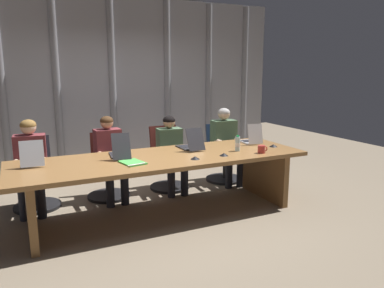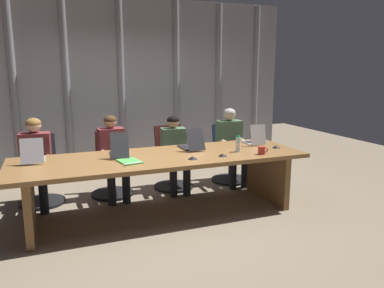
{
  "view_description": "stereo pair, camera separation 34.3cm",
  "coord_description": "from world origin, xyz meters",
  "px_view_note": "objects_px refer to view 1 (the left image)",
  "views": [
    {
      "loc": [
        -1.6,
        -4.15,
        1.81
      ],
      "look_at": [
        0.43,
        0.09,
        0.86
      ],
      "focal_mm": 34.88,
      "sensor_mm": 36.0,
      "label": 1
    },
    {
      "loc": [
        -1.29,
        -4.29,
        1.81
      ],
      "look_at": [
        0.43,
        0.09,
        0.86
      ],
      "focal_mm": 34.88,
      "sensor_mm": 36.0,
      "label": 2
    }
  ],
  "objects_px": {
    "office_chair_center": "(168,165)",
    "spiral_notepad": "(133,163)",
    "water_bottle_primary": "(238,144)",
    "person_right_mid": "(226,141)",
    "conference_mic_left_side": "(273,146)",
    "office_chair_left_end": "(36,181)",
    "laptop_left_mid": "(120,152)",
    "laptop_center": "(190,145)",
    "laptop_left_end": "(32,160)",
    "office_chair_left_mid": "(108,173)",
    "person_left_mid": "(110,154)",
    "conference_mic_middle": "(224,154)",
    "person_left_end": "(31,160)",
    "laptop_right_mid": "(251,139)",
    "coffee_mug_near": "(262,149)",
    "person_center": "(171,149)",
    "conference_mic_right_side": "(195,158)",
    "office_chair_right_mid": "(223,159)"
  },
  "relations": [
    {
      "from": "office_chair_left_mid",
      "to": "conference_mic_right_side",
      "type": "bearing_deg",
      "value": 38.83
    },
    {
      "from": "office_chair_left_mid",
      "to": "conference_mic_left_side",
      "type": "bearing_deg",
      "value": 69.88
    },
    {
      "from": "office_chair_left_end",
      "to": "laptop_center",
      "type": "bearing_deg",
      "value": 69.62
    },
    {
      "from": "water_bottle_primary",
      "to": "conference_mic_left_side",
      "type": "relative_size",
      "value": 1.9
    },
    {
      "from": "spiral_notepad",
      "to": "office_chair_left_mid",
      "type": "bearing_deg",
      "value": 79.26
    },
    {
      "from": "laptop_left_end",
      "to": "laptop_center",
      "type": "relative_size",
      "value": 0.88
    },
    {
      "from": "office_chair_left_mid",
      "to": "spiral_notepad",
      "type": "relative_size",
      "value": 2.65
    },
    {
      "from": "person_center",
      "to": "conference_mic_middle",
      "type": "relative_size",
      "value": 10.21
    },
    {
      "from": "person_right_mid",
      "to": "conference_mic_left_side",
      "type": "distance_m",
      "value": 1.0
    },
    {
      "from": "laptop_right_mid",
      "to": "person_right_mid",
      "type": "bearing_deg",
      "value": 9.81
    },
    {
      "from": "office_chair_left_end",
      "to": "office_chair_center",
      "type": "bearing_deg",
      "value": 91.59
    },
    {
      "from": "office_chair_center",
      "to": "conference_mic_middle",
      "type": "bearing_deg",
      "value": 7.59
    },
    {
      "from": "person_left_end",
      "to": "spiral_notepad",
      "type": "xyz_separation_m",
      "value": [
        1.03,
        -1.03,
        0.09
      ]
    },
    {
      "from": "office_chair_left_end",
      "to": "conference_mic_right_side",
      "type": "bearing_deg",
      "value": 54.03
    },
    {
      "from": "spiral_notepad",
      "to": "water_bottle_primary",
      "type": "bearing_deg",
      "value": -10.65
    },
    {
      "from": "laptop_left_end",
      "to": "conference_mic_left_side",
      "type": "relative_size",
      "value": 3.64
    },
    {
      "from": "office_chair_left_end",
      "to": "conference_mic_left_side",
      "type": "bearing_deg",
      "value": 70.76
    },
    {
      "from": "laptop_center",
      "to": "spiral_notepad",
      "type": "xyz_separation_m",
      "value": [
        -0.92,
        -0.41,
        -0.05
      ]
    },
    {
      "from": "laptop_left_end",
      "to": "conference_mic_middle",
      "type": "height_order",
      "value": "laptop_left_end"
    },
    {
      "from": "laptop_right_mid",
      "to": "coffee_mug_near",
      "type": "relative_size",
      "value": 2.75
    },
    {
      "from": "person_left_end",
      "to": "coffee_mug_near",
      "type": "relative_size",
      "value": 8.5
    },
    {
      "from": "person_right_mid",
      "to": "conference_mic_middle",
      "type": "relative_size",
      "value": 10.88
    },
    {
      "from": "laptop_right_mid",
      "to": "office_chair_left_end",
      "type": "relative_size",
      "value": 0.41
    },
    {
      "from": "office_chair_center",
      "to": "person_left_end",
      "type": "bearing_deg",
      "value": -87.1
    },
    {
      "from": "office_chair_right_mid",
      "to": "laptop_center",
      "type": "bearing_deg",
      "value": -49.09
    },
    {
      "from": "water_bottle_primary",
      "to": "coffee_mug_near",
      "type": "relative_size",
      "value": 1.51
    },
    {
      "from": "office_chair_left_end",
      "to": "coffee_mug_near",
      "type": "height_order",
      "value": "office_chair_left_end"
    },
    {
      "from": "water_bottle_primary",
      "to": "person_right_mid",
      "type": "bearing_deg",
      "value": 67.07
    },
    {
      "from": "person_right_mid",
      "to": "coffee_mug_near",
      "type": "relative_size",
      "value": 8.6
    },
    {
      "from": "laptop_left_end",
      "to": "spiral_notepad",
      "type": "height_order",
      "value": "laptop_left_end"
    },
    {
      "from": "person_left_end",
      "to": "conference_mic_left_side",
      "type": "xyz_separation_m",
      "value": [
        3.03,
        -0.98,
        0.1
      ]
    },
    {
      "from": "office_chair_center",
      "to": "spiral_notepad",
      "type": "xyz_separation_m",
      "value": [
        -0.91,
        -1.18,
        0.41
      ]
    },
    {
      "from": "laptop_left_mid",
      "to": "conference_mic_left_side",
      "type": "relative_size",
      "value": 4.53
    },
    {
      "from": "laptop_right_mid",
      "to": "office_chair_center",
      "type": "distance_m",
      "value": 1.33
    },
    {
      "from": "office_chair_right_mid",
      "to": "spiral_notepad",
      "type": "bearing_deg",
      "value": -55.47
    },
    {
      "from": "laptop_left_mid",
      "to": "water_bottle_primary",
      "type": "bearing_deg",
      "value": -95.88
    },
    {
      "from": "laptop_left_end",
      "to": "conference_mic_middle",
      "type": "xyz_separation_m",
      "value": [
        2.14,
        -0.55,
        -0.04
      ]
    },
    {
      "from": "water_bottle_primary",
      "to": "person_left_end",
      "type": "bearing_deg",
      "value": 157.91
    },
    {
      "from": "office_chair_center",
      "to": "person_left_mid",
      "type": "xyz_separation_m",
      "value": [
        -0.92,
        -0.16,
        0.3
      ]
    },
    {
      "from": "laptop_left_mid",
      "to": "laptop_center",
      "type": "relative_size",
      "value": 1.1
    },
    {
      "from": "water_bottle_primary",
      "to": "coffee_mug_near",
      "type": "distance_m",
      "value": 0.32
    },
    {
      "from": "person_center",
      "to": "laptop_left_mid",
      "type": "bearing_deg",
      "value": -51.37
    },
    {
      "from": "laptop_center",
      "to": "person_left_end",
      "type": "height_order",
      "value": "person_left_end"
    },
    {
      "from": "laptop_center",
      "to": "office_chair_left_mid",
      "type": "xyz_separation_m",
      "value": [
        -0.95,
        0.76,
        -0.47
      ]
    },
    {
      "from": "person_right_mid",
      "to": "conference_mic_middle",
      "type": "distance_m",
      "value": 1.36
    },
    {
      "from": "laptop_left_end",
      "to": "laptop_left_mid",
      "type": "height_order",
      "value": "laptop_left_mid"
    },
    {
      "from": "laptop_center",
      "to": "person_right_mid",
      "type": "bearing_deg",
      "value": -57.31
    },
    {
      "from": "water_bottle_primary",
      "to": "laptop_left_mid",
      "type": "bearing_deg",
      "value": 166.99
    },
    {
      "from": "laptop_left_mid",
      "to": "person_left_mid",
      "type": "relative_size",
      "value": 0.43
    },
    {
      "from": "coffee_mug_near",
      "to": "conference_mic_middle",
      "type": "height_order",
      "value": "coffee_mug_near"
    }
  ]
}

